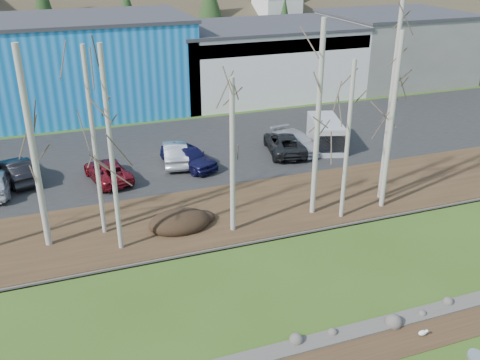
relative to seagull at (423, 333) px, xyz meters
name	(u,v)px	position (x,y,z in m)	size (l,w,h in m)	color
dirt_strip	(329,359)	(-4.13, 0.12, -0.16)	(80.00, 1.80, 0.03)	#382616
near_bank_rocks	(317,342)	(-4.13, 1.12, -0.18)	(80.00, 0.80, 0.50)	#47423D
river	(275,284)	(-4.13, 5.22, -0.18)	(80.00, 8.00, 0.90)	black
far_bank_rocks	(244,241)	(-4.13, 9.32, -0.18)	(80.00, 0.80, 0.46)	#47423D
far_bank	(225,213)	(-4.13, 12.52, -0.10)	(80.00, 7.00, 0.15)	#382616
parking_lot	(180,151)	(-4.13, 23.02, -0.11)	(80.00, 14.00, 0.14)	black
building_blue	(75,64)	(-10.13, 37.02, 3.98)	(20.40, 12.24, 8.30)	#0D66AE
building_white	(260,59)	(7.87, 37.01, 3.23)	(18.36, 12.24, 6.80)	silver
building_grey	(395,46)	(23.87, 37.02, 3.48)	(14.28, 12.24, 7.30)	slate
seagull	(423,333)	(0.00, 0.00, 0.00)	(0.44, 0.22, 0.32)	gold
dirt_mound	(180,221)	(-6.97, 11.73, 0.30)	(3.39, 2.39, 0.66)	black
birch_1	(94,145)	(-10.89, 12.56, 4.92)	(0.22, 0.22, 9.90)	beige
birch_2	(33,152)	(-13.74, 12.25, 5.06)	(0.32, 0.32, 10.18)	beige
birch_3	(111,154)	(-10.30, 10.65, 5.09)	(0.24, 0.24, 10.24)	beige
birch_4	(232,158)	(-4.35, 10.47, 4.13)	(0.27, 0.27, 8.32)	beige
birch_5	(347,143)	(1.90, 9.80, 4.40)	(0.23, 0.23, 8.85)	beige
birch_6	(391,124)	(4.80, 10.16, 5.00)	(0.28, 0.28, 10.06)	beige
birch_7	(318,122)	(0.60, 10.82, 5.37)	(0.29, 0.29, 10.80)	beige
birch_8	(391,100)	(5.35, 11.19, 6.02)	(0.25, 0.25, 12.10)	beige
car_1	(17,170)	(-15.28, 21.17, 0.70)	(1.57, 4.51, 1.48)	black
car_2	(108,171)	(-9.82, 19.32, 0.61)	(2.14, 4.65, 1.29)	maroon
car_3	(189,156)	(-4.32, 19.68, 0.75)	(1.85, 4.61, 1.57)	#151541
car_4	(175,153)	(-5.01, 20.74, 0.71)	(1.59, 4.56, 1.50)	silver
car_5	(284,143)	(2.98, 20.00, 0.69)	(2.42, 5.25, 1.46)	black
car_6	(297,142)	(3.98, 20.05, 0.65)	(1.91, 4.71, 1.37)	#BEBDC0
van_white	(326,134)	(6.29, 19.87, 1.00)	(3.25, 5.11, 2.08)	silver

